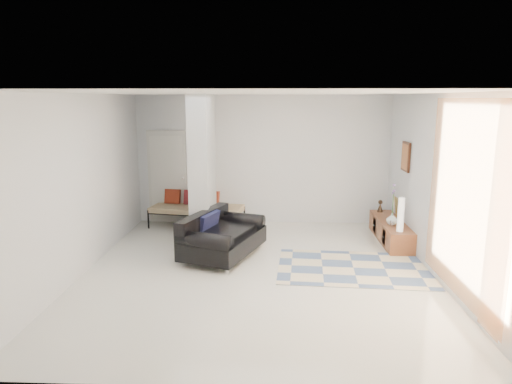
{
  "coord_description": "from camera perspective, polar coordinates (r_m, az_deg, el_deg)",
  "views": [
    {
      "loc": [
        0.25,
        -6.89,
        2.72
      ],
      "look_at": [
        -0.05,
        0.6,
        1.18
      ],
      "focal_mm": 32.0,
      "sensor_mm": 36.0,
      "label": 1
    }
  ],
  "objects": [
    {
      "name": "floor",
      "position": [
        7.41,
        0.19,
        -9.9
      ],
      "size": [
        6.0,
        6.0,
        0.0
      ],
      "primitive_type": "plane",
      "color": "white",
      "rests_on": "ground"
    },
    {
      "name": "ceiling",
      "position": [
        6.9,
        0.21,
        12.29
      ],
      "size": [
        6.0,
        6.0,
        0.0
      ],
      "primitive_type": "plane",
      "rotation": [
        3.14,
        0.0,
        0.0
      ],
      "color": "white",
      "rests_on": "wall_back"
    },
    {
      "name": "wall_back",
      "position": [
        9.98,
        0.82,
        4.02
      ],
      "size": [
        6.0,
        0.0,
        6.0
      ],
      "primitive_type": "plane",
      "rotation": [
        1.57,
        0.0,
        0.0
      ],
      "color": "silver",
      "rests_on": "ground"
    },
    {
      "name": "wall_front",
      "position": [
        4.12,
        -1.3,
        -7.08
      ],
      "size": [
        6.0,
        0.0,
        6.0
      ],
      "primitive_type": "plane",
      "rotation": [
        -1.57,
        0.0,
        0.0
      ],
      "color": "silver",
      "rests_on": "ground"
    },
    {
      "name": "wall_left",
      "position": [
        7.63,
        -20.91,
        0.89
      ],
      "size": [
        0.0,
        6.0,
        6.0
      ],
      "primitive_type": "plane",
      "rotation": [
        1.57,
        0.0,
        1.57
      ],
      "color": "silver",
      "rests_on": "ground"
    },
    {
      "name": "wall_right",
      "position": [
        7.45,
        21.85,
        0.57
      ],
      "size": [
        0.0,
        6.0,
        6.0
      ],
      "primitive_type": "plane",
      "rotation": [
        1.57,
        0.0,
        -1.57
      ],
      "color": "silver",
      "rests_on": "ground"
    },
    {
      "name": "partition_column",
      "position": [
        8.7,
        -6.69,
        2.81
      ],
      "size": [
        0.35,
        1.2,
        2.8
      ],
      "primitive_type": "cube",
      "color": "#A4A9AB",
      "rests_on": "floor"
    },
    {
      "name": "hallway_door",
      "position": [
        10.27,
        -11.0,
        1.88
      ],
      "size": [
        0.85,
        0.06,
        2.04
      ],
      "primitive_type": "cube",
      "color": "beige",
      "rests_on": "floor"
    },
    {
      "name": "curtain",
      "position": [
        6.36,
        24.6,
        -0.97
      ],
      "size": [
        0.0,
        2.55,
        2.55
      ],
      "primitive_type": "plane",
      "rotation": [
        1.57,
        0.0,
        1.57
      ],
      "color": "#FF9443",
      "rests_on": "wall_right"
    },
    {
      "name": "wall_art",
      "position": [
        9.0,
        18.23,
        4.22
      ],
      "size": [
        0.04,
        0.45,
        0.55
      ],
      "primitive_type": "cube",
      "color": "#3E1D10",
      "rests_on": "wall_right"
    },
    {
      "name": "media_console",
      "position": [
        9.24,
        16.46,
        -4.67
      ],
      "size": [
        0.45,
        1.82,
        0.8
      ],
      "color": "brown",
      "rests_on": "floor"
    },
    {
      "name": "loveseat",
      "position": [
        8.03,
        -4.5,
        -5.56
      ],
      "size": [
        1.48,
        1.89,
        0.76
      ],
      "rotation": [
        0.0,
        0.0,
        -0.35
      ],
      "color": "silver",
      "rests_on": "floor"
    },
    {
      "name": "daybed",
      "position": [
        9.93,
        -7.48,
        -1.92
      ],
      "size": [
        2.05,
        1.15,
        0.77
      ],
      "rotation": [
        0.0,
        0.0,
        -0.17
      ],
      "color": "black",
      "rests_on": "floor"
    },
    {
      "name": "area_rug",
      "position": [
        7.71,
        12.08,
        -9.27
      ],
      "size": [
        2.54,
        1.78,
        0.01
      ],
      "primitive_type": "cube",
      "rotation": [
        0.0,
        0.0,
        -0.07
      ],
      "color": "beige",
      "rests_on": "floor"
    },
    {
      "name": "cylinder_lamp",
      "position": [
        8.46,
        17.65,
        -2.72
      ],
      "size": [
        0.11,
        0.11,
        0.61
      ],
      "primitive_type": "cylinder",
      "color": "beige",
      "rests_on": "media_console"
    },
    {
      "name": "bronze_figurine",
      "position": [
        9.83,
        15.26,
        -1.7
      ],
      "size": [
        0.14,
        0.14,
        0.25
      ],
      "primitive_type": null,
      "rotation": [
        0.0,
        0.0,
        -0.14
      ],
      "color": "#322116",
      "rests_on": "media_console"
    },
    {
      "name": "vase",
      "position": [
        8.92,
        16.64,
        -3.24
      ],
      "size": [
        0.21,
        0.21,
        0.22
      ],
      "primitive_type": "imported",
      "rotation": [
        0.0,
        0.0,
        -0.0
      ],
      "color": "white",
      "rests_on": "media_console"
    }
  ]
}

